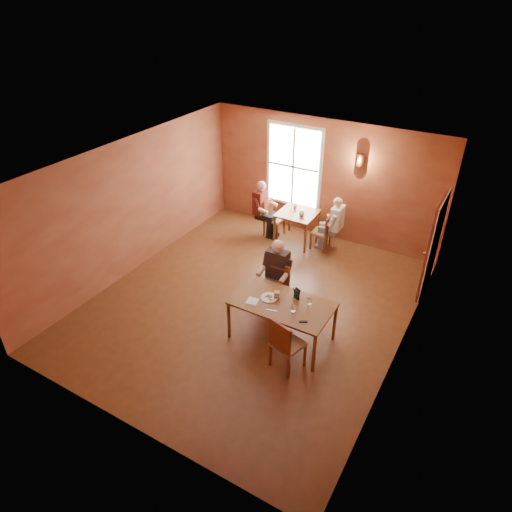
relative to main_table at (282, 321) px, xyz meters
The scene contains 28 objects.
ground 1.27m from the main_table, 148.45° to the left, with size 6.00×7.00×0.01m, color brown.
wall_back 4.39m from the main_table, 103.95° to the left, with size 6.00×0.04×3.00m, color brown.
wall_front 3.23m from the main_table, 109.66° to the right, with size 6.00×0.04×3.00m, color brown.
wall_left 4.22m from the main_table, behind, with size 0.04×7.00×3.00m, color brown.
wall_right 2.34m from the main_table, 17.69° to the left, with size 0.04×7.00×3.00m, color brown.
ceiling 2.85m from the main_table, 148.45° to the left, with size 6.00×7.00×0.04m, color white.
window 4.65m from the main_table, 114.11° to the left, with size 1.36×0.10×1.96m, color white.
door 3.56m from the main_table, 56.83° to the left, with size 0.12×1.04×2.10m, color maroon.
wall_sconce 4.41m from the main_table, 91.78° to the left, with size 0.16×0.16×0.28m, color brown.
main_table is the anchor object (origin of this frame).
chair_diner_main 0.82m from the main_table, 127.57° to the left, with size 0.45×0.45×1.01m, color #49220E, non-canonical shape.
diner_main 0.85m from the main_table, 128.88° to the left, with size 0.57×0.57×1.43m, color #332317, non-canonical shape.
chair_empty 0.71m from the main_table, 53.91° to the right, with size 0.47×0.47×1.06m, color #4D2D15, non-canonical shape.
plate_food 0.51m from the main_table, behind, with size 0.32×0.32×0.04m, color white.
sandwich 0.50m from the main_table, 155.28° to the left, with size 0.10×0.10×0.12m, color tan.
goblet_a 0.71m from the main_table, 11.72° to the left, with size 0.09×0.09×0.21m, color white, non-canonical shape.
goblet_c 0.65m from the main_table, 34.35° to the right, with size 0.08×0.08×0.21m, color white, non-canonical shape.
menu_stand 0.60m from the main_table, 55.74° to the left, with size 0.13×0.06×0.21m, color black.
knife 0.51m from the main_table, 102.16° to the right, with size 0.20×0.02×0.00m, color silver.
napkin 0.68m from the main_table, 154.84° to the right, with size 0.21×0.21×0.01m, color white.
sunglasses 0.76m from the main_table, 28.21° to the right, with size 0.14×0.04×0.02m, color black.
second_table 3.70m from the main_table, 111.44° to the left, with size 0.92×0.92×0.81m, color brown, non-canonical shape.
chair_diner_white 3.52m from the main_table, 101.53° to the left, with size 0.40×0.40×0.91m, color brown, non-canonical shape.
diner_white 3.52m from the main_table, 101.05° to the left, with size 0.54×0.54×1.35m, color white, non-canonical shape.
chair_diner_maroon 3.99m from the main_table, 120.17° to the left, with size 0.43×0.43×0.96m, color #3D2314, non-canonical shape.
diner_maroon 4.01m from the main_table, 120.54° to the left, with size 0.56×0.56×1.41m, color maroon, non-canonical shape.
cup_a 3.55m from the main_table, 109.72° to the left, with size 0.13×0.13×0.10m, color beige.
cup_b 3.93m from the main_table, 112.75° to the left, with size 0.11×0.11×0.10m, color white.
Camera 1 is at (3.87, -6.44, 5.82)m, focal length 32.00 mm.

